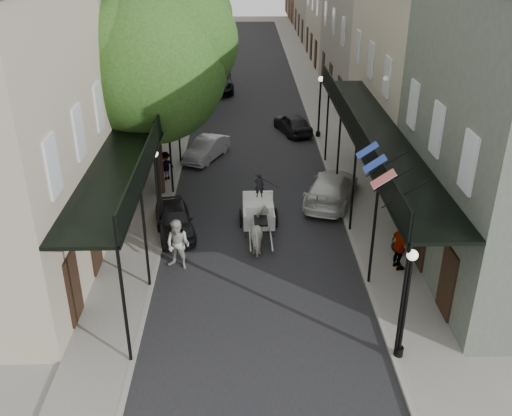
{
  "coord_description": "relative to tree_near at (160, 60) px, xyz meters",
  "views": [
    {
      "loc": [
        -0.56,
        -15.39,
        11.87
      ],
      "look_at": [
        -0.06,
        5.17,
        1.6
      ],
      "focal_mm": 40.0,
      "sensor_mm": 36.0,
      "label": 1
    }
  ],
  "objects": [
    {
      "name": "horse",
      "position": [
        4.33,
        -5.46,
        -5.69
      ],
      "size": [
        0.89,
        1.9,
        1.59
      ],
      "primitive_type": "imported",
      "rotation": [
        0.0,
        0.0,
        3.16
      ],
      "color": "silver",
      "rests_on": "ground"
    },
    {
      "name": "car_left_near",
      "position": [
        0.69,
        -4.03,
        -5.87
      ],
      "size": [
        2.22,
        3.87,
        1.24
      ],
      "primitive_type": "imported",
      "rotation": [
        0.0,
        0.0,
        0.22
      ],
      "color": "black",
      "rests_on": "ground"
    },
    {
      "name": "tree_near",
      "position": [
        0.0,
        0.0,
        0.0
      ],
      "size": [
        7.31,
        6.8,
        9.63
      ],
      "color": "#382619",
      "rests_on": "sidewalk_left"
    },
    {
      "name": "car_left_mid",
      "position": [
        1.6,
        4.5,
        -5.89
      ],
      "size": [
        2.66,
        3.85,
        1.2
      ],
      "primitive_type": "imported",
      "rotation": [
        0.0,
        0.0,
        -0.42
      ],
      "color": "#A5A5AA",
      "rests_on": "ground"
    },
    {
      "name": "road",
      "position": [
        4.2,
        9.82,
        -6.48
      ],
      "size": [
        8.0,
        90.0,
        0.01
      ],
      "primitive_type": "cube",
      "color": "black",
      "rests_on": "ground"
    },
    {
      "name": "ground",
      "position": [
        4.2,
        -10.18,
        -6.49
      ],
      "size": [
        140.0,
        140.0,
        0.0
      ],
      "primitive_type": "plane",
      "color": "gray",
      "rests_on": "ground"
    },
    {
      "name": "carriage",
      "position": [
        4.29,
        -2.98,
        -5.45
      ],
      "size": [
        1.69,
        2.37,
        2.66
      ],
      "rotation": [
        0.0,
        0.0,
        0.01
      ],
      "color": "black",
      "rests_on": "ground"
    },
    {
      "name": "sidewalk_left",
      "position": [
        -0.8,
        9.82,
        -6.43
      ],
      "size": [
        2.2,
        90.0,
        0.12
      ],
      "primitive_type": "cube",
      "color": "gray",
      "rests_on": "ground"
    },
    {
      "name": "building_row_left",
      "position": [
        -4.4,
        19.82,
        -1.24
      ],
      "size": [
        5.0,
        80.0,
        10.5
      ],
      "primitive_type": "cube",
      "color": "#A29682",
      "rests_on": "ground"
    },
    {
      "name": "tree_far",
      "position": [
        -0.05,
        14.0,
        -0.65
      ],
      "size": [
        6.45,
        6.0,
        8.61
      ],
      "color": "#382619",
      "rests_on": "sidewalk_left"
    },
    {
      "name": "car_right_far",
      "position": [
        6.8,
        8.82,
        -5.85
      ],
      "size": [
        2.54,
        4.0,
        1.27
      ],
      "primitive_type": "imported",
      "rotation": [
        0.0,
        0.0,
        3.44
      ],
      "color": "black",
      "rests_on": "ground"
    },
    {
      "name": "gallery_right",
      "position": [
        8.99,
        -3.2,
        -2.44
      ],
      "size": [
        2.2,
        18.05,
        4.88
      ],
      "color": "black",
      "rests_on": "sidewalk_right"
    },
    {
      "name": "lamppost_left",
      "position": [
        0.1,
        -4.18,
        -4.44
      ],
      "size": [
        0.32,
        0.32,
        3.71
      ],
      "color": "black",
      "rests_on": "sidewalk_left"
    },
    {
      "name": "pedestrian_sidewalk_left",
      "position": [
        -0.3,
        1.39,
        -5.62
      ],
      "size": [
        1.08,
        1.05,
        1.49
      ],
      "primitive_type": "imported",
      "rotation": [
        0.0,
        0.0,
        3.87
      ],
      "color": "gray",
      "rests_on": "sidewalk_left"
    },
    {
      "name": "building_row_right",
      "position": [
        12.8,
        19.82,
        -1.24
      ],
      "size": [
        5.0,
        80.0,
        10.5
      ],
      "primitive_type": "cube",
      "color": "gray",
      "rests_on": "ground"
    },
    {
      "name": "pedestrian_walking",
      "position": [
        1.14,
        -6.85,
        -5.48
      ],
      "size": [
        1.2,
        1.08,
        2.01
      ],
      "primitive_type": "imported",
      "rotation": [
        0.0,
        0.0,
        -0.4
      ],
      "color": "#A6A49C",
      "rests_on": "ground"
    },
    {
      "name": "lamppost_right_far",
      "position": [
        8.3,
        7.82,
        -4.44
      ],
      "size": [
        0.32,
        0.32,
        3.71
      ],
      "color": "black",
      "rests_on": "sidewalk_right"
    },
    {
      "name": "pedestrian_sidewalk_right",
      "position": [
        9.47,
        -7.31,
        -5.4
      ],
      "size": [
        0.71,
        1.21,
        1.93
      ],
      "primitive_type": "imported",
      "rotation": [
        0.0,
        0.0,
        1.8
      ],
      "color": "gray",
      "rests_on": "sidewalk_right"
    },
    {
      "name": "trash_bags",
      "position": [
        9.91,
        -5.96,
        -6.13
      ],
      "size": [
        0.86,
        1.01,
        0.51
      ],
      "color": "black",
      "rests_on": "sidewalk_right"
    },
    {
      "name": "car_right_near",
      "position": [
        7.8,
        -1.18,
        -5.79
      ],
      "size": [
        3.44,
        5.17,
        1.39
      ],
      "primitive_type": "imported",
      "rotation": [
        0.0,
        0.0,
        2.8
      ],
      "color": "silver",
      "rests_on": "ground"
    },
    {
      "name": "sidewalk_right",
      "position": [
        9.2,
        9.82,
        -6.43
      ],
      "size": [
        2.2,
        90.0,
        0.12
      ],
      "primitive_type": "cube",
      "color": "gray",
      "rests_on": "ground"
    },
    {
      "name": "gallery_left",
      "position": [
        -0.59,
        -3.2,
        -2.44
      ],
      "size": [
        2.2,
        18.05,
        4.88
      ],
      "color": "black",
      "rests_on": "sidewalk_left"
    },
    {
      "name": "car_left_far",
      "position": [
        1.6,
        19.14,
        -5.73
      ],
      "size": [
        2.94,
        5.64,
        1.52
      ],
      "primitive_type": "imported",
      "rotation": [
        0.0,
        0.0,
        0.08
      ],
      "color": "black",
      "rests_on": "ground"
    },
    {
      "name": "lamppost_right_near",
      "position": [
        8.3,
        -12.18,
        -4.44
      ],
      "size": [
        0.32,
        0.32,
        3.71
      ],
      "color": "black",
      "rests_on": "sidewalk_right"
    }
  ]
}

